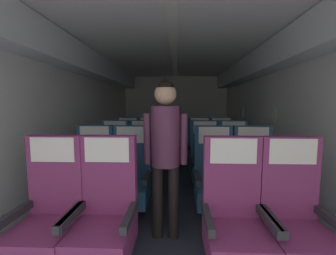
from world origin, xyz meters
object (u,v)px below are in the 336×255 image
(seat_b_left_aisle, at_px, (131,179))
(seat_b_right_window, at_px, (214,181))
(seat_c_left_window, at_px, (114,160))
(seat_c_right_window, at_px, (205,161))
(flight_attendant, at_px, (165,143))
(seat_d_left_aisle, at_px, (149,149))
(seat_d_right_aisle, at_px, (221,149))
(seat_a_right_window, at_px, (234,221))
(seat_b_right_aisle, at_px, (254,181))
(seat_d_right_window, at_px, (200,149))
(seat_b_left_window, at_px, (93,178))
(seat_a_left_window, at_px, (49,217))
(seat_d_left_window, at_px, (127,148))
(seat_c_right_aisle, at_px, (234,161))
(seat_c_left_aisle, at_px, (143,160))
(seat_a_right_aisle, at_px, (295,222))
(seat_a_left_aisle, at_px, (105,218))

(seat_b_left_aisle, xyz_separation_m, seat_b_right_window, (0.99, -0.00, 0.00))
(seat_c_left_window, relative_size, seat_c_right_window, 1.00)
(seat_c_left_window, bearing_deg, flight_attendant, -55.09)
(seat_d_left_aisle, bearing_deg, seat_d_right_aisle, -0.06)
(seat_a_right_window, bearing_deg, seat_c_left_window, 129.22)
(seat_b_left_aisle, xyz_separation_m, seat_d_left_aisle, (-0.02, 1.81, 0.00))
(seat_b_right_aisle, xyz_separation_m, seat_d_right_window, (-0.45, 1.83, 0.00))
(seat_d_right_aisle, bearing_deg, seat_b_right_aisle, -89.43)
(seat_c_right_window, bearing_deg, seat_b_left_window, -148.91)
(seat_a_left_window, bearing_deg, seat_d_left_window, 90.25)
(seat_c_right_aisle, bearing_deg, seat_c_right_window, -178.97)
(seat_c_left_window, bearing_deg, seat_c_right_window, 0.11)
(seat_a_right_window, height_order, seat_c_right_window, same)
(seat_b_right_aisle, height_order, seat_c_right_aisle, same)
(seat_b_right_aisle, xyz_separation_m, seat_d_left_aisle, (-1.48, 1.81, 0.00))
(seat_c_left_aisle, relative_size, seat_c_right_window, 1.00)
(seat_b_right_window, bearing_deg, seat_a_right_window, -89.72)
(seat_b_left_aisle, height_order, seat_b_right_window, same)
(seat_b_right_aisle, bearing_deg, seat_a_left_window, -154.66)
(seat_a_right_aisle, xyz_separation_m, seat_b_right_window, (-0.46, 0.89, 0.00))
(seat_b_left_window, xyz_separation_m, seat_c_left_aisle, (0.46, 0.91, 0.00))
(seat_d_right_window, bearing_deg, seat_a_left_aisle, -110.52)
(seat_a_left_window, height_order, seat_a_right_aisle, same)
(seat_a_left_window, height_order, seat_b_right_aisle, same)
(seat_d_left_aisle, bearing_deg, seat_b_right_aisle, -50.73)
(seat_d_left_aisle, bearing_deg, seat_c_left_aisle, -89.22)
(seat_d_left_window, bearing_deg, seat_c_left_aisle, -63.09)
(seat_a_left_window, distance_m, seat_a_left_aisle, 0.44)
(seat_b_left_aisle, bearing_deg, seat_c_left_window, 117.24)
(seat_b_left_window, xyz_separation_m, seat_c_left_window, (0.00, 0.88, 0.00))
(seat_a_right_window, xyz_separation_m, seat_b_left_window, (-1.46, 0.91, 0.00))
(seat_a_left_window, bearing_deg, seat_c_left_window, 90.28)
(seat_a_left_aisle, xyz_separation_m, seat_c_left_window, (-0.45, 1.79, 0.00))
(seat_a_left_aisle, relative_size, seat_c_right_aisle, 1.00)
(seat_d_right_aisle, height_order, seat_d_right_window, same)
(seat_b_right_aisle, relative_size, seat_c_left_aisle, 1.00)
(seat_a_left_window, distance_m, seat_c_left_aisle, 1.88)
(seat_a_right_aisle, relative_size, seat_c_right_window, 1.00)
(seat_a_right_aisle, relative_size, seat_d_left_window, 1.00)
(seat_a_left_window, xyz_separation_m, seat_b_right_aisle, (1.91, 0.91, 0.00))
(seat_c_right_aisle, xyz_separation_m, seat_d_right_aisle, (-0.02, 0.90, 0.00))
(seat_a_left_window, distance_m, seat_a_right_window, 1.45)
(seat_c_right_aisle, distance_m, flight_attendant, 1.74)
(seat_a_right_window, relative_size, seat_c_left_aisle, 1.00)
(seat_c_left_window, bearing_deg, seat_a_right_aisle, -42.94)
(seat_b_right_window, xyz_separation_m, seat_c_left_aisle, (-1.00, 0.93, 0.00))
(seat_a_left_aisle, relative_size, seat_d_left_window, 1.00)
(seat_a_left_aisle, relative_size, seat_b_right_aisle, 1.00)
(seat_c_left_window, bearing_deg, seat_a_left_window, -89.72)
(seat_c_left_window, height_order, seat_d_right_window, same)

